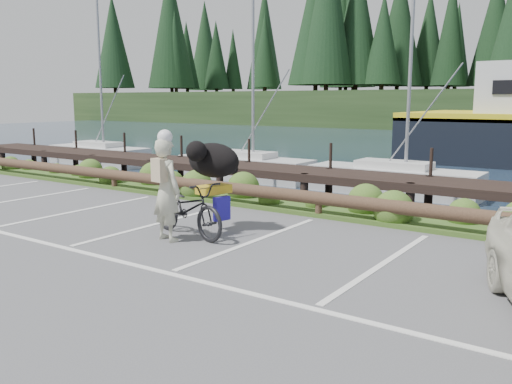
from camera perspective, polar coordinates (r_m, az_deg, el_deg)
ground at (r=8.99m, az=-7.48°, el=-7.84°), size 72.00×72.00×0.00m
vegetation_strip at (r=13.26m, az=8.03°, el=-1.91°), size 34.00×1.60×0.10m
log_rail at (r=12.66m, az=6.60°, el=-2.67°), size 32.00×0.30×0.60m
bicycle at (r=10.86m, az=-7.21°, el=-1.74°), size 2.22×1.14×1.11m
cyclist at (r=10.50m, az=-9.41°, el=0.21°), size 0.80×0.61×1.98m
dog at (r=11.13m, az=-4.51°, el=3.35°), size 0.83×1.33×0.71m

